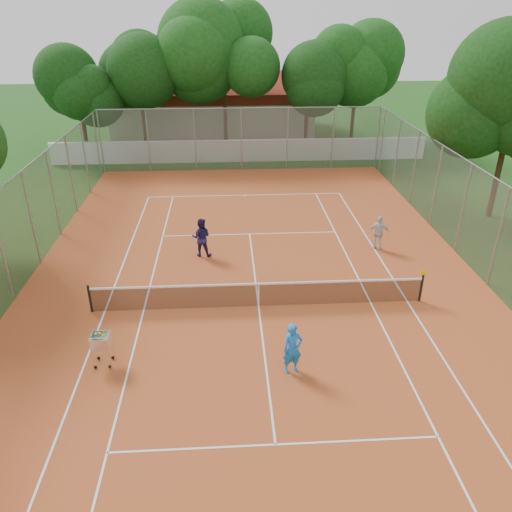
{
  "coord_description": "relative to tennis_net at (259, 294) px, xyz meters",
  "views": [
    {
      "loc": [
        -1.03,
        -15.29,
        9.73
      ],
      "look_at": [
        0.0,
        1.5,
        1.3
      ],
      "focal_mm": 35.0,
      "sensor_mm": 36.0,
      "label": 1
    }
  ],
  "objects": [
    {
      "name": "ground",
      "position": [
        0.0,
        0.0,
        -0.51
      ],
      "size": [
        120.0,
        120.0,
        0.0
      ],
      "primitive_type": "plane",
      "color": "#163D10",
      "rests_on": "ground"
    },
    {
      "name": "court_pad",
      "position": [
        0.0,
        0.0,
        -0.5
      ],
      "size": [
        18.0,
        34.0,
        0.02
      ],
      "primitive_type": "cube",
      "color": "#AE4D21",
      "rests_on": "ground"
    },
    {
      "name": "clubhouse",
      "position": [
        -2.0,
        29.0,
        1.69
      ],
      "size": [
        16.4,
        9.0,
        4.4
      ],
      "primitive_type": "cube",
      "color": "beige",
      "rests_on": "ground"
    },
    {
      "name": "perimeter_fence",
      "position": [
        0.0,
        0.0,
        1.49
      ],
      "size": [
        18.0,
        34.0,
        4.0
      ],
      "primitive_type": "cube",
      "color": "slate",
      "rests_on": "ground"
    },
    {
      "name": "court_lines",
      "position": [
        0.0,
        0.0,
        -0.49
      ],
      "size": [
        10.98,
        23.78,
        0.01
      ],
      "primitive_type": "cube",
      "color": "white",
      "rests_on": "court_pad"
    },
    {
      "name": "tropical_trees",
      "position": [
        0.0,
        22.0,
        4.49
      ],
      "size": [
        29.0,
        19.0,
        10.0
      ],
      "primitive_type": "cube",
      "color": "black",
      "rests_on": "ground"
    },
    {
      "name": "boundary_wall",
      "position": [
        0.0,
        19.0,
        0.24
      ],
      "size": [
        26.0,
        0.3,
        1.5
      ],
      "primitive_type": "cube",
      "color": "white",
      "rests_on": "ground"
    },
    {
      "name": "player_near",
      "position": [
        0.75,
        -3.64,
        0.32
      ],
      "size": [
        0.67,
        0.52,
        1.62
      ],
      "primitive_type": "imported",
      "rotation": [
        0.0,
        0.0,
        0.23
      ],
      "color": "blue",
      "rests_on": "court_pad"
    },
    {
      "name": "tennis_net",
      "position": [
        0.0,
        0.0,
        0.0
      ],
      "size": [
        11.88,
        0.1,
        0.98
      ],
      "primitive_type": "cube",
      "color": "black",
      "rests_on": "court_pad"
    },
    {
      "name": "ball_hopper",
      "position": [
        -4.89,
        -2.97,
        0.08
      ],
      "size": [
        0.72,
        0.72,
        1.15
      ],
      "primitive_type": "cube",
      "rotation": [
        0.0,
        0.0,
        -0.39
      ],
      "color": "silver",
      "rests_on": "court_pad"
    },
    {
      "name": "player_far_right",
      "position": [
        5.62,
        4.46,
        0.29
      ],
      "size": [
        0.98,
        0.58,
        1.56
      ],
      "primitive_type": "imported",
      "rotation": [
        0.0,
        0.0,
        2.91
      ],
      "color": "silver",
      "rests_on": "court_pad"
    },
    {
      "name": "player_far_left",
      "position": [
        -2.18,
        4.28,
        0.37
      ],
      "size": [
        0.91,
        0.75,
        1.71
      ],
      "primitive_type": "imported",
      "rotation": [
        0.0,
        0.0,
        3.02
      ],
      "color": "#20184A",
      "rests_on": "court_pad"
    }
  ]
}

